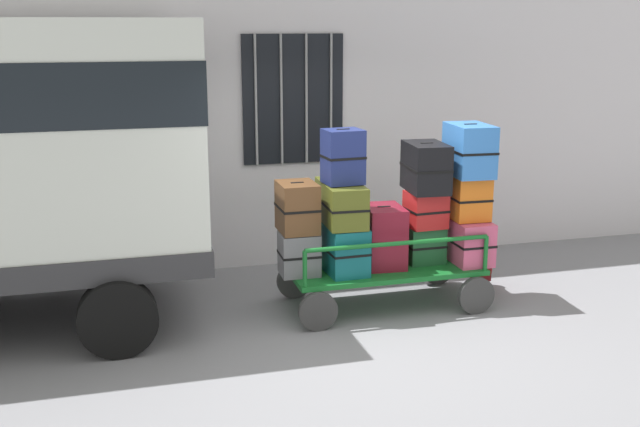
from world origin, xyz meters
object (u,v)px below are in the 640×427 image
object	(u,v)px
suitcase_left_bottom	(299,254)
suitcase_midright_middle	(426,209)
backpack	(481,268)
suitcase_midleft_middle	(341,203)
suitcase_center_bottom	(383,236)
luggage_cart	(383,274)
suitcase_right_top	(469,150)
suitcase_midleft_bottom	(343,248)
suitcase_midleft_top	(343,157)
suitcase_right_middle	(468,197)
suitcase_left_middle	(297,207)
suitcase_midright_bottom	(424,244)
suitcase_midright_top	(426,167)
suitcase_right_bottom	(465,239)

from	to	relation	value
suitcase_left_bottom	suitcase_midright_middle	size ratio (longest dim) A/B	1.08
suitcase_left_bottom	backpack	distance (m)	2.21
suitcase_midleft_middle	suitcase_center_bottom	size ratio (longest dim) A/B	1.26
luggage_cart	suitcase_right_top	distance (m)	1.55
suitcase_midleft_bottom	suitcase_right_top	bearing A→B (deg)	0.45
suitcase_left_bottom	suitcase_center_bottom	distance (m)	0.91
suitcase_midleft_top	suitcase_right_middle	size ratio (longest dim) A/B	1.17
suitcase_right_middle	suitcase_right_top	size ratio (longest dim) A/B	0.74
suitcase_left_middle	backpack	xyz separation A→B (m)	(2.15, 0.23, -0.89)
suitcase_midleft_top	suitcase_right_middle	world-z (taller)	suitcase_midleft_top
suitcase_midleft_middle	suitcase_midright_bottom	distance (m)	1.03
suitcase_midright_bottom	suitcase_right_top	xyz separation A→B (m)	(0.45, -0.04, 0.98)
suitcase_midright_middle	suitcase_midright_top	world-z (taller)	suitcase_midright_top
suitcase_midleft_bottom	suitcase_midright_bottom	size ratio (longest dim) A/B	1.69
suitcase_midleft_bottom	suitcase_midright_bottom	xyz separation A→B (m)	(0.90, 0.05, -0.05)
suitcase_midright_top	suitcase_midright_bottom	bearing A→B (deg)	-90.00
luggage_cart	suitcase_midleft_middle	world-z (taller)	suitcase_midleft_middle
suitcase_midleft_top	suitcase_left_bottom	bearing A→B (deg)	-178.57
suitcase_center_bottom	suitcase_right_top	world-z (taller)	suitcase_right_top
suitcase_midleft_bottom	suitcase_midright_bottom	bearing A→B (deg)	3.15
suitcase_left_middle	suitcase_center_bottom	xyz separation A→B (m)	(0.90, -0.01, -0.36)
suitcase_midright_bottom	suitcase_midleft_bottom	bearing A→B (deg)	-176.85
suitcase_midleft_top	suitcase_right_middle	bearing A→B (deg)	-0.70
luggage_cart	backpack	distance (m)	1.28
suitcase_midright_middle	suitcase_right_middle	size ratio (longest dim) A/B	0.86
luggage_cart	suitcase_left_middle	bearing A→B (deg)	178.29
suitcase_midleft_bottom	suitcase_midright_top	distance (m)	1.19
luggage_cart	suitcase_midleft_top	bearing A→B (deg)	-177.26
suitcase_midleft_bottom	suitcase_midleft_top	bearing A→B (deg)	90.00
suitcase_midleft_top	suitcase_midleft_bottom	bearing A→B (deg)	-90.00
suitcase_right_top	suitcase_midright_bottom	bearing A→B (deg)	175.07
suitcase_right_bottom	suitcase_midleft_bottom	bearing A→B (deg)	-179.26
suitcase_right_middle	suitcase_midright_top	bearing A→B (deg)	171.67
suitcase_left_bottom	suitcase_midleft_top	size ratio (longest dim) A/B	0.79
backpack	suitcase_midleft_bottom	bearing A→B (deg)	-170.40
suitcase_midleft_bottom	suitcase_midleft_top	xyz separation A→B (m)	(0.00, 0.01, 0.93)
suitcase_left_bottom	suitcase_right_bottom	distance (m)	1.81
suitcase_midright_top	suitcase_right_bottom	bearing A→B (deg)	-5.82
suitcase_midleft_middle	suitcase_midleft_top	size ratio (longest dim) A/B	1.47
suitcase_midright_middle	backpack	distance (m)	1.15
suitcase_midleft_top	suitcase_center_bottom	bearing A→B (deg)	4.60
luggage_cart	suitcase_midright_middle	size ratio (longest dim) A/B	5.14
suitcase_midleft_middle	suitcase_right_middle	bearing A→B (deg)	-2.78
suitcase_midright_bottom	suitcase_center_bottom	bearing A→B (deg)	179.93
suitcase_right_bottom	backpack	xyz separation A→B (m)	(0.35, 0.27, -0.44)
suitcase_midleft_middle	suitcase_midright_top	bearing A→B (deg)	0.02
suitcase_midleft_bottom	luggage_cart	bearing A→B (deg)	4.49
suitcase_midright_top	suitcase_right_middle	bearing A→B (deg)	-8.33
suitcase_midright_bottom	backpack	bearing A→B (deg)	16.60
suitcase_midleft_top	suitcase_midleft_middle	bearing A→B (deg)	90.00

